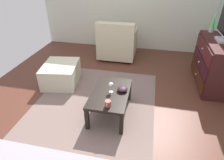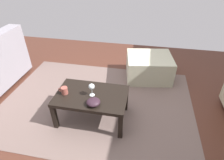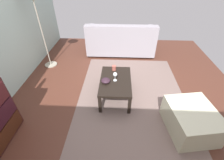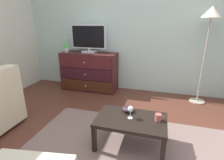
# 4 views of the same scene
# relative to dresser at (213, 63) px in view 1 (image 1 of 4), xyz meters

# --- Properties ---
(ground_plane) EXTENTS (5.66, 4.54, 0.05)m
(ground_plane) POSITION_rel_dresser_xyz_m (1.05, -1.72, -0.44)
(ground_plane) COLOR #532C20
(area_rug) EXTENTS (2.60, 1.90, 0.01)m
(area_rug) POSITION_rel_dresser_xyz_m (1.25, -1.92, -0.41)
(area_rug) COLOR #745F59
(area_rug) RESTS_ON ground_plane
(dresser) EXTENTS (1.21, 0.49, 0.83)m
(dresser) POSITION_rel_dresser_xyz_m (0.00, 0.00, 0.00)
(dresser) COLOR #3D191A
(dresser) RESTS_ON ground_plane
(lava_lamp) EXTENTS (0.09, 0.09, 0.33)m
(lava_lamp) POSITION_rel_dresser_xyz_m (-0.50, -0.04, 0.56)
(lava_lamp) COLOR #B7B7BC
(lava_lamp) RESTS_ON dresser
(coffee_table) EXTENTS (0.83, 0.52, 0.37)m
(coffee_table) POSITION_rel_dresser_xyz_m (1.22, -1.62, -0.09)
(coffee_table) COLOR black
(coffee_table) RESTS_ON ground_plane
(wine_glass) EXTENTS (0.07, 0.07, 0.16)m
(wine_glass) POSITION_rel_dresser_xyz_m (1.21, -1.62, 0.07)
(wine_glass) COLOR silver
(wine_glass) RESTS_ON coffee_table
(mug) EXTENTS (0.11, 0.08, 0.08)m
(mug) POSITION_rel_dresser_xyz_m (1.53, -1.59, 0.00)
(mug) COLOR #A65348
(mug) RESTS_ON coffee_table
(bowl_decorative) EXTENTS (0.15, 0.15, 0.07)m
(bowl_decorative) POSITION_rel_dresser_xyz_m (1.15, -1.46, -0.01)
(bowl_decorative) COLOR #311D29
(bowl_decorative) RESTS_ON coffee_table
(armchair) EXTENTS (0.80, 0.83, 0.88)m
(armchair) POSITION_rel_dresser_xyz_m (-0.79, -1.90, -0.05)
(armchair) COLOR #332319
(armchair) RESTS_ON ground_plane
(ottoman) EXTENTS (0.79, 0.70, 0.38)m
(ottoman) POSITION_rel_dresser_xyz_m (0.57, -2.70, -0.22)
(ottoman) COLOR beige
(ottoman) RESTS_ON ground_plane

